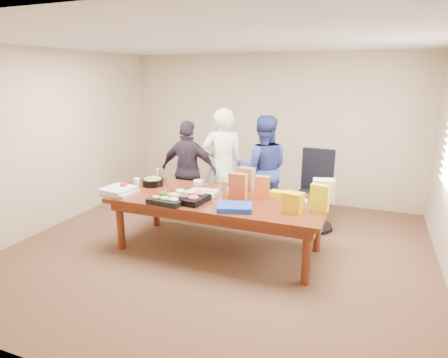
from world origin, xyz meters
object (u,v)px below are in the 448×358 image
at_px(conference_table, 218,224).
at_px(person_center, 223,166).
at_px(person_right, 263,169).
at_px(office_chair, 314,193).
at_px(salad_bowl, 153,182).
at_px(sheet_cake, 203,193).

distance_m(conference_table, person_center, 1.25).
relative_size(conference_table, person_right, 1.63).
distance_m(office_chair, person_right, 0.88).
relative_size(office_chair, person_right, 0.68).
bearing_deg(person_right, salad_bowl, 22.09).
xyz_separation_m(person_center, salad_bowl, (-0.74, -0.89, -0.11)).
bearing_deg(person_right, conference_table, 62.05).
xyz_separation_m(person_center, sheet_cake, (0.14, -1.07, -0.13)).
xyz_separation_m(office_chair, person_center, (-1.43, -0.14, 0.33)).
bearing_deg(person_center, sheet_cake, 73.60).
height_order(person_right, sheet_cake, person_right).
height_order(office_chair, sheet_cake, office_chair).
distance_m(person_center, person_right, 0.64).
xyz_separation_m(office_chair, sheet_cake, (-1.30, -1.21, 0.20)).
height_order(conference_table, salad_bowl, salad_bowl).
relative_size(office_chair, person_center, 0.64).
height_order(conference_table, office_chair, office_chair).
bearing_deg(person_center, person_right, 175.56).
height_order(person_center, salad_bowl, person_center).
bearing_deg(person_center, conference_table, 85.01).
height_order(office_chair, person_center, person_center).
height_order(person_center, person_right, person_center).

